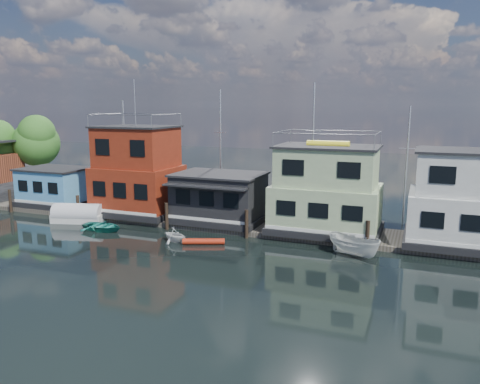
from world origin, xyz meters
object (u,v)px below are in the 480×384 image
at_px(dinghy_teal, 102,226).
at_px(dinghy_white, 175,234).
at_px(houseboat_red, 138,173).
at_px(houseboat_dark, 219,197).
at_px(red_kayak, 204,241).
at_px(houseboat_white, 471,201).
at_px(houseboat_green, 326,191).
at_px(tarp_runabout, 78,215).
at_px(motorboat, 354,246).
at_px(houseboat_blue, 56,187).

xyz_separation_m(dinghy_teal, dinghy_white, (7.02, -0.62, 0.20)).
distance_m(houseboat_red, dinghy_white, 9.61).
bearing_deg(houseboat_dark, red_kayak, -78.03).
distance_m(houseboat_white, dinghy_white, 21.14).
xyz_separation_m(houseboat_dark, dinghy_teal, (-8.15, -5.09, -2.05)).
xyz_separation_m(houseboat_green, tarp_runabout, (-20.90, -3.56, -2.89)).
distance_m(red_kayak, motorboat, 10.74).
bearing_deg(dinghy_teal, tarp_runabout, 70.31).
distance_m(houseboat_green, red_kayak, 10.15).
height_order(motorboat, dinghy_white, motorboat).
relative_size(houseboat_blue, houseboat_green, 0.76).
distance_m(houseboat_red, tarp_runabout, 6.30).
xyz_separation_m(houseboat_red, houseboat_white, (27.00, 0.00, -0.57)).
bearing_deg(motorboat, houseboat_green, 60.24).
relative_size(houseboat_green, dinghy_teal, 2.38).
height_order(red_kayak, motorboat, motorboat).
xyz_separation_m(houseboat_blue, motorboat, (29.33, -4.35, -1.43)).
height_order(houseboat_blue, dinghy_teal, houseboat_blue).
height_order(houseboat_green, motorboat, houseboat_green).
bearing_deg(houseboat_dark, houseboat_red, 179.86).
xyz_separation_m(houseboat_blue, dinghy_white, (16.36, -5.72, -1.64)).
height_order(houseboat_blue, red_kayak, houseboat_blue).
height_order(houseboat_blue, dinghy_white, houseboat_blue).
distance_m(houseboat_blue, houseboat_red, 9.69).
xyz_separation_m(houseboat_dark, houseboat_green, (9.00, 0.02, 1.13)).
bearing_deg(houseboat_dark, dinghy_teal, -148.05).
xyz_separation_m(houseboat_dark, houseboat_white, (19.00, 0.02, 1.12)).
distance_m(houseboat_dark, houseboat_green, 9.07).
bearing_deg(houseboat_blue, houseboat_green, 0.00).
bearing_deg(houseboat_white, houseboat_dark, -179.94).
relative_size(red_kayak, motorboat, 0.77).
bearing_deg(houseboat_blue, houseboat_red, 0.00).
xyz_separation_m(houseboat_dark, motorboat, (11.83, -4.33, -1.65)).
distance_m(houseboat_dark, dinghy_teal, 9.83).
height_order(houseboat_red, tarp_runabout, houseboat_red).
xyz_separation_m(red_kayak, motorboat, (10.66, 1.18, 0.54)).
bearing_deg(tarp_runabout, houseboat_blue, 132.44).
xyz_separation_m(tarp_runabout, motorboat, (23.73, -0.79, 0.11)).
xyz_separation_m(red_kayak, dinghy_white, (-2.30, -0.19, 0.34)).
xyz_separation_m(houseboat_red, houseboat_dark, (8.00, -0.02, -1.69)).
distance_m(houseboat_blue, motorboat, 29.68).
bearing_deg(houseboat_red, motorboat, -12.37).
relative_size(houseboat_green, tarp_runabout, 1.80).
relative_size(motorboat, dinghy_white, 1.86).
distance_m(houseboat_red, dinghy_teal, 6.33).
bearing_deg(red_kayak, motorboat, -15.15).
relative_size(houseboat_red, houseboat_dark, 1.60).
distance_m(houseboat_green, motorboat, 5.88).
distance_m(houseboat_blue, houseboat_white, 36.52).
xyz_separation_m(dinghy_teal, red_kayak, (9.32, -0.43, -0.14)).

